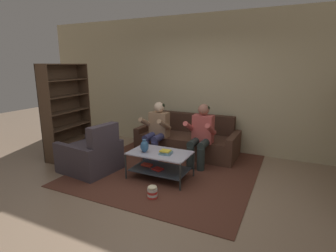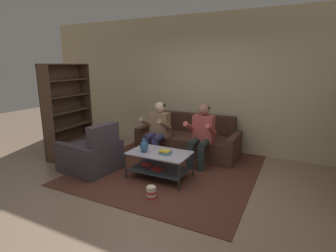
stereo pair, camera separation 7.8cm
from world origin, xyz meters
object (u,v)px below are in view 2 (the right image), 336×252
object	(u,v)px
vase	(144,146)
couch	(188,141)
bookshelf	(66,119)
popcorn_tub	(151,192)
armchair	(91,155)
coffee_table	(159,161)
person_seated_right	(201,133)
book_stack	(165,152)
person_seated_left	(157,128)

from	to	relation	value
vase	couch	bearing A→B (deg)	83.16
bookshelf	popcorn_tub	xyz separation A→B (m)	(2.48, -0.81, -0.68)
armchair	vase	bearing A→B (deg)	9.07
couch	popcorn_tub	bearing A→B (deg)	-82.41
coffee_table	armchair	bearing A→B (deg)	-168.32
person_seated_right	popcorn_tub	xyz separation A→B (m)	(-0.19, -1.53, -0.53)
person_seated_right	coffee_table	bearing A→B (deg)	-115.44
couch	armchair	world-z (taller)	armchair
coffee_table	book_stack	size ratio (longest dim) A/B	4.87
person_seated_right	coffee_table	world-z (taller)	person_seated_right
person_seated_right	armchair	world-z (taller)	person_seated_right
coffee_table	book_stack	world-z (taller)	book_stack
couch	book_stack	world-z (taller)	couch
couch	vase	xyz separation A→B (m)	(-0.18, -1.49, 0.28)
couch	vase	size ratio (longest dim) A/B	9.74
coffee_table	vase	size ratio (longest dim) A/B	4.66
book_stack	popcorn_tub	world-z (taller)	book_stack
couch	armchair	distance (m)	2.03
armchair	person_seated_left	bearing A→B (deg)	57.45
armchair	popcorn_tub	distance (m)	1.53
coffee_table	bookshelf	world-z (taller)	bookshelf
person_seated_left	armchair	world-z (taller)	person_seated_left
person_seated_left	coffee_table	size ratio (longest dim) A/B	1.12
book_stack	coffee_table	bearing A→B (deg)	166.45
vase	bookshelf	size ratio (longest dim) A/B	0.11
coffee_table	vase	world-z (taller)	vase
couch	coffee_table	bearing A→B (deg)	-87.90
person_seated_right	couch	bearing A→B (deg)	132.03
person_seated_right	book_stack	world-z (taller)	person_seated_right
book_stack	bookshelf	size ratio (longest dim) A/B	0.11
couch	bookshelf	world-z (taller)	bookshelf
bookshelf	person_seated_left	bearing A→B (deg)	22.34
person_seated_right	bookshelf	xyz separation A→B (m)	(-2.67, -0.72, 0.15)
vase	popcorn_tub	world-z (taller)	vase
vase	bookshelf	world-z (taller)	bookshelf
vase	popcorn_tub	distance (m)	0.85
person_seated_left	bookshelf	distance (m)	1.89
couch	armchair	xyz separation A→B (m)	(-1.19, -1.65, 0.01)
book_stack	armchair	xyz separation A→B (m)	(-1.37, -0.22, -0.20)
person_seated_left	bookshelf	world-z (taller)	bookshelf
armchair	bookshelf	bearing A→B (deg)	157.88
book_stack	person_seated_left	bearing A→B (deg)	125.63
couch	book_stack	distance (m)	1.45
armchair	person_seated_right	bearing A→B (deg)	34.34
book_stack	armchair	bearing A→B (deg)	-170.66
person_seated_left	armchair	distance (m)	1.38
book_stack	person_seated_right	bearing A→B (deg)	72.44
couch	bookshelf	bearing A→B (deg)	-150.76
person_seated_left	vase	distance (m)	1.01
book_stack	couch	bearing A→B (deg)	97.23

